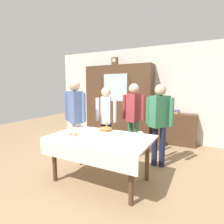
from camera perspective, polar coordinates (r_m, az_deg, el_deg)
name	(u,v)px	position (r m, az deg, el deg)	size (l,w,h in m)	color
ground_plane	(107,175)	(3.39, -1.65, -19.38)	(12.00, 12.00, 0.00)	#997A56
back_wall	(150,94)	(5.48, 11.98, 5.64)	(6.40, 0.10, 2.70)	silver
dining_table	(100,143)	(2.95, -3.96, -9.83)	(1.64, 1.00, 0.76)	#4C3321
wall_cabinet	(118,102)	(5.54, 2.05, 3.23)	(2.08, 0.46, 2.20)	#4C3321
mantel_clock	(115,61)	(5.63, 0.89, 15.74)	(0.18, 0.11, 0.24)	brown
bookshelf_low	(176,129)	(5.20, 19.57, -5.07)	(1.03, 0.35, 0.85)	#4C3321
book_stack	(177,112)	(5.12, 19.81, 0.12)	(0.16, 0.20, 0.10)	#B29333
tea_cup_front_edge	(113,142)	(2.59, 0.40, -9.38)	(0.13, 0.13, 0.06)	white
tea_cup_back_edge	(140,134)	(3.03, 8.94, -6.84)	(0.13, 0.13, 0.06)	white
tea_cup_mid_left	(107,137)	(2.82, -1.64, -7.83)	(0.13, 0.13, 0.06)	silver
tea_cup_center	(90,137)	(2.82, -7.06, -7.93)	(0.13, 0.13, 0.06)	white
bread_basket	(105,129)	(3.29, -2.09, -5.44)	(0.24, 0.24, 0.16)	#9E7542
pastry_plate	(73,135)	(3.02, -12.26, -7.25)	(0.28, 0.28, 0.05)	white
spoon_near_right	(126,140)	(2.73, 4.45, -8.94)	(0.12, 0.02, 0.01)	silver
spoon_mid_left	(133,150)	(2.36, 6.81, -11.80)	(0.12, 0.02, 0.01)	silver
spoon_far_right	(107,135)	(3.02, -1.62, -7.28)	(0.12, 0.02, 0.01)	silver
person_near_right_end	(75,113)	(3.74, -11.64, -0.16)	(0.52, 0.34, 1.70)	silver
person_by_cabinet	(133,113)	(3.99, 6.84, -0.23)	(0.52, 0.37, 1.63)	#33704C
person_behind_table_right	(159,118)	(3.56, 14.81, -1.71)	(0.52, 0.41, 1.61)	#191E38
person_beside_shelf	(106,115)	(3.98, -1.92, -1.01)	(0.52, 0.41, 1.55)	#191E38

